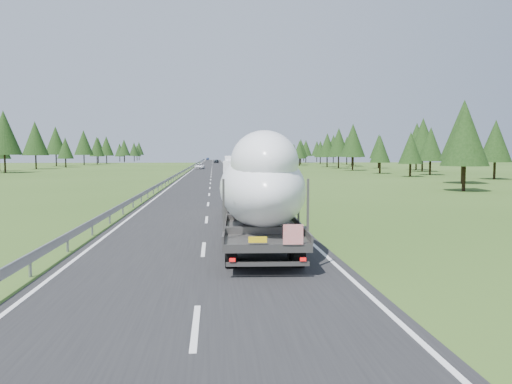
{
  "coord_description": "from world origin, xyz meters",
  "views": [
    {
      "loc": [
        0.42,
        -19.84,
        3.84
      ],
      "look_at": [
        2.39,
        3.28,
        2.06
      ],
      "focal_mm": 35.0,
      "sensor_mm": 36.0,
      "label": 1
    }
  ],
  "objects": [
    {
      "name": "ground",
      "position": [
        0.0,
        0.0,
        0.0
      ],
      "size": [
        400.0,
        400.0,
        0.0
      ],
      "primitive_type": "plane",
      "color": "#2F4B19",
      "rests_on": "ground"
    },
    {
      "name": "road_surface",
      "position": [
        0.0,
        100.0,
        0.01
      ],
      "size": [
        10.0,
        400.0,
        0.02
      ],
      "primitive_type": "cube",
      "color": "black",
      "rests_on": "ground"
    },
    {
      "name": "guardrail",
      "position": [
        -5.3,
        99.94,
        0.6
      ],
      "size": [
        0.1,
        400.0,
        0.76
      ],
      "color": "slate",
      "rests_on": "ground"
    },
    {
      "name": "marker_posts",
      "position": [
        6.5,
        155.0,
        0.54
      ],
      "size": [
        0.13,
        350.08,
        1.0
      ],
      "color": "silver",
      "rests_on": "ground"
    },
    {
      "name": "highway_sign",
      "position": [
        7.2,
        80.0,
        1.81
      ],
      "size": [
        0.08,
        0.9,
        2.6
      ],
      "color": "slate",
      "rests_on": "ground"
    },
    {
      "name": "tree_line_right",
      "position": [
        40.52,
        108.61,
        6.66
      ],
      "size": [
        28.38,
        313.86,
        12.6
      ],
      "color": "black",
      "rests_on": "ground"
    },
    {
      "name": "tree_line_left",
      "position": [
        -43.62,
        110.93,
        7.18
      ],
      "size": [
        14.91,
        314.36,
        12.62
      ],
      "color": "black",
      "rests_on": "ground"
    },
    {
      "name": "boat_truck",
      "position": [
        2.39,
        3.56,
        2.34
      ],
      "size": [
        3.52,
        19.98,
        4.68
      ],
      "color": "white",
      "rests_on": "ground"
    },
    {
      "name": "distant_van",
      "position": [
        -3.07,
        107.34,
        0.69
      ],
      "size": [
        2.53,
        5.07,
        1.38
      ],
      "primitive_type": "imported",
      "rotation": [
        0.0,
        0.0,
        -0.05
      ],
      "color": "white",
      "rests_on": "ground"
    },
    {
      "name": "distant_car_dark",
      "position": [
        1.67,
        188.45,
        0.77
      ],
      "size": [
        2.22,
        4.68,
        1.54
      ],
      "primitive_type": "imported",
      "rotation": [
        0.0,
        0.0,
        -0.09
      ],
      "color": "black",
      "rests_on": "ground"
    },
    {
      "name": "distant_car_blue",
      "position": [
        -3.17,
        293.87,
        0.69
      ],
      "size": [
        1.76,
        4.26,
        1.37
      ],
      "primitive_type": "imported",
      "rotation": [
        0.0,
        0.0,
        -0.07
      ],
      "color": "#172241",
      "rests_on": "ground"
    }
  ]
}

